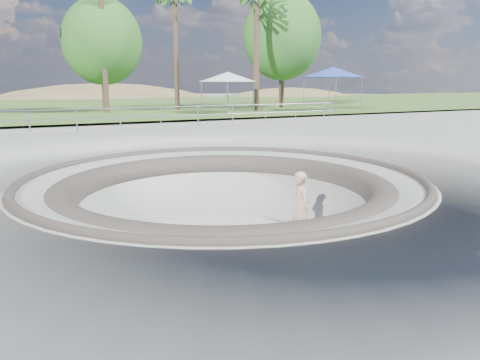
# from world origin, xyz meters

# --- Properties ---
(ground) EXTENTS (180.00, 180.00, 0.00)m
(ground) POSITION_xyz_m (0.00, 0.00, 0.00)
(ground) COLOR #9F9F9A
(ground) RESTS_ON ground
(skate_bowl) EXTENTS (14.00, 14.00, 4.10)m
(skate_bowl) POSITION_xyz_m (0.00, 0.00, -1.83)
(skate_bowl) COLOR #9F9F9A
(skate_bowl) RESTS_ON ground
(grass_strip) EXTENTS (180.00, 36.00, 0.12)m
(grass_strip) POSITION_xyz_m (0.00, 34.00, 0.22)
(grass_strip) COLOR #415B24
(grass_strip) RESTS_ON ground
(distant_hills) EXTENTS (103.20, 45.00, 28.60)m
(distant_hills) POSITION_xyz_m (3.78, 57.17, -7.02)
(distant_hills) COLOR brown
(distant_hills) RESTS_ON ground
(safety_railing) EXTENTS (25.00, 0.06, 1.03)m
(safety_railing) POSITION_xyz_m (0.00, 12.00, 0.69)
(safety_railing) COLOR gray
(safety_railing) RESTS_ON ground
(skateboard) EXTENTS (0.75, 0.49, 0.08)m
(skateboard) POSITION_xyz_m (1.96, -0.67, -1.84)
(skateboard) COLOR #91613A
(skateboard) RESTS_ON ground
(skater) EXTENTS (0.57, 0.77, 1.91)m
(skater) POSITION_xyz_m (1.96, -0.67, -0.87)
(skater) COLOR #D0A886
(skater) RESTS_ON skateboard
(canopy_white) EXTENTS (5.22, 5.22, 2.79)m
(canopy_white) POSITION_xyz_m (9.18, 19.47, 2.72)
(canopy_white) COLOR gray
(canopy_white) RESTS_ON ground
(canopy_blue) EXTENTS (6.13, 6.13, 3.19)m
(canopy_blue) POSITION_xyz_m (17.10, 18.00, 3.08)
(canopy_blue) COLOR gray
(canopy_blue) RESTS_ON ground
(bushy_tree_mid) EXTENTS (5.63, 5.11, 8.12)m
(bushy_tree_mid) POSITION_xyz_m (1.70, 24.60, 5.20)
(bushy_tree_mid) COLOR brown
(bushy_tree_mid) RESTS_ON ground
(bushy_tree_right) EXTENTS (6.58, 5.98, 9.49)m
(bushy_tree_right) POSITION_xyz_m (16.16, 23.72, 6.06)
(bushy_tree_right) COLOR brown
(bushy_tree_right) RESTS_ON ground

